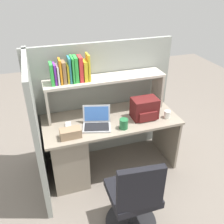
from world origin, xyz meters
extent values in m
plane|color=slate|center=(0.00, 0.00, 0.00)|extent=(8.00, 8.00, 0.00)
cube|color=gray|center=(0.00, 0.00, 0.71)|extent=(1.60, 0.70, 0.03)
cube|color=gray|center=(-0.55, 0.00, 0.35)|extent=(0.40, 0.64, 0.70)
cube|color=gray|center=(0.78, 0.00, 0.35)|extent=(0.03, 0.64, 0.70)
cube|color=#939991|center=(0.00, 0.38, 0.78)|extent=(1.84, 0.05, 1.55)
cube|color=#939991|center=(-0.85, -0.05, 0.78)|extent=(0.05, 1.06, 1.55)
cube|color=#B3A99C|center=(-0.70, 0.20, 0.94)|extent=(0.03, 0.28, 0.42)
cube|color=#B3A99C|center=(0.70, 0.20, 0.94)|extent=(0.03, 0.28, 0.42)
cube|color=beige|center=(0.00, 0.20, 1.17)|extent=(1.44, 0.28, 0.03)
cube|color=green|center=(-0.60, 0.19, 1.30)|extent=(0.03, 0.15, 0.24)
cube|color=purple|center=(-0.57, 0.20, 1.29)|extent=(0.02, 0.14, 0.23)
cube|color=white|center=(-0.54, 0.20, 1.28)|extent=(0.02, 0.16, 0.20)
cube|color=orange|center=(-0.51, 0.20, 1.32)|extent=(0.02, 0.15, 0.27)
cube|color=olive|center=(-0.47, 0.20, 1.30)|extent=(0.04, 0.13, 0.24)
cube|color=yellow|center=(-0.43, 0.20, 1.28)|extent=(0.02, 0.13, 0.20)
cube|color=teal|center=(-0.41, 0.20, 1.32)|extent=(0.02, 0.15, 0.28)
cube|color=green|center=(-0.38, 0.20, 1.32)|extent=(0.02, 0.18, 0.28)
cube|color=green|center=(-0.34, 0.20, 1.32)|extent=(0.04, 0.16, 0.28)
cube|color=red|center=(-0.29, 0.20, 1.32)|extent=(0.04, 0.14, 0.28)
cube|color=yellow|center=(-0.24, 0.19, 1.30)|extent=(0.04, 0.15, 0.23)
cube|color=yellow|center=(-0.20, 0.20, 1.33)|extent=(0.02, 0.16, 0.30)
cube|color=#B7BABF|center=(-0.21, -0.14, 0.74)|extent=(0.36, 0.29, 0.02)
cube|color=black|center=(-0.21, -0.15, 0.75)|extent=(0.31, 0.24, 0.00)
cube|color=#B7BABF|center=(-0.18, -0.03, 0.85)|extent=(0.31, 0.14, 0.20)
cube|color=#3F72CC|center=(-0.18, -0.03, 0.85)|extent=(0.27, 0.11, 0.16)
cube|color=#591919|center=(0.39, -0.09, 0.85)|extent=(0.30, 0.20, 0.25)
cube|color=maroon|center=(0.39, -0.20, 0.80)|extent=(0.22, 0.04, 0.11)
cube|color=silver|center=(-0.51, -0.01, 0.75)|extent=(0.08, 0.11, 0.03)
cylinder|color=white|center=(0.65, -0.18, 0.78)|extent=(0.08, 0.08, 0.09)
cube|color=#9E7F60|center=(-0.52, -0.22, 0.78)|extent=(0.22, 0.12, 0.10)
cylinder|color=#26723F|center=(0.08, -0.24, 0.79)|extent=(0.10, 0.10, 0.12)
cylinder|color=black|center=(-0.07, -0.90, 0.02)|extent=(0.52, 0.52, 0.04)
cylinder|color=#262628|center=(-0.07, -0.90, 0.24)|extent=(0.05, 0.05, 0.41)
cube|color=black|center=(-0.07, -0.90, 0.45)|extent=(0.44, 0.44, 0.08)
cube|color=black|center=(-0.09, -1.10, 0.71)|extent=(0.40, 0.10, 0.44)
camera|label=1|loc=(-0.76, -2.39, 2.28)|focal=39.63mm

